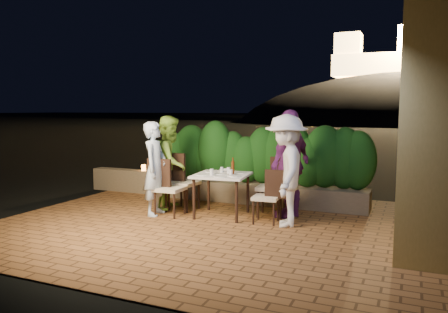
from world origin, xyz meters
The scene contains 31 objects.
ground centered at (0.00, 0.00, -0.02)m, with size 400.00×400.00×0.00m, color black.
terrace_floor centered at (0.00, 0.50, -0.07)m, with size 7.00×6.00×0.15m, color brown.
window_pane centered at (2.82, 1.50, 2.00)m, with size 0.08×1.00×1.40m, color black.
window_frame centered at (2.81, 1.50, 2.00)m, with size 0.06×1.15×1.55m, color black.
planter centered at (0.20, 2.30, 0.20)m, with size 4.20×0.55×0.40m, color brown.
hedge centered at (0.20, 2.30, 0.95)m, with size 4.00×0.70×1.10m, color #133F11, non-canonical shape.
parapet centered at (-2.80, 2.30, 0.25)m, with size 2.20×0.30×0.50m, color brown.
hill centered at (2.00, 60.00, -4.00)m, with size 52.00×40.00×22.00m, color black.
fortress centered at (2.00, 60.00, 10.50)m, with size 26.00×8.00×8.00m, color #FFCC7A, non-canonical shape.
dining_table centered at (-0.10, 1.01, 0.38)m, with size 0.92×0.92×0.75m, color white, non-canonical shape.
plate_nw centered at (-0.35, 0.77, 0.76)m, with size 0.24×0.24×0.01m, color white.
plate_sw centered at (-0.38, 1.17, 0.76)m, with size 0.20×0.20×0.01m, color white.
plate_ne centered at (0.20, 0.86, 0.76)m, with size 0.22×0.22×0.01m, color white.
plate_se centered at (0.14, 1.27, 0.76)m, with size 0.21×0.21×0.01m, color white.
plate_centre centered at (-0.13, 1.00, 0.76)m, with size 0.23×0.23×0.01m, color white.
plate_front centered at (0.00, 0.72, 0.76)m, with size 0.22×0.22×0.01m, color white.
glass_nw centered at (-0.20, 0.82, 0.81)m, with size 0.06×0.06×0.11m, color silver.
glass_sw centered at (-0.18, 1.21, 0.80)m, with size 0.06×0.06×0.10m, color silver.
glass_ne centered at (0.09, 0.97, 0.80)m, with size 0.06×0.06×0.10m, color silver.
glass_se centered at (-0.02, 1.15, 0.80)m, with size 0.06×0.06×0.11m, color silver.
beer_bottle centered at (0.08, 1.11, 0.90)m, with size 0.06×0.06×0.29m, color #52260D, non-canonical shape.
bowl centered at (-0.18, 1.30, 0.77)m, with size 0.18×0.18×0.05m, color white.
chair_left_front centered at (-0.95, 0.68, 0.50)m, with size 0.47×0.47×1.01m, color black, non-canonical shape.
chair_left_back centered at (-0.95, 1.19, 0.53)m, with size 0.49×0.49×1.06m, color black, non-canonical shape.
chair_right_front centered at (0.77, 0.87, 0.45)m, with size 0.42×0.42×0.90m, color black, non-canonical shape.
chair_right_back centered at (0.71, 1.37, 0.53)m, with size 0.49×0.49×1.06m, color black, non-canonical shape.
diner_blue centered at (-1.22, 0.63, 0.83)m, with size 0.61×0.40×1.67m, color silver.
diner_green centered at (-1.23, 1.18, 0.88)m, with size 0.86×0.67×1.76m, color #88BF3B.
diner_white centered at (1.11, 0.84, 0.90)m, with size 1.17×0.67×1.81m, color silver.
diner_purple centered at (1.03, 1.42, 0.94)m, with size 1.10×0.46×1.88m, color #682673.
parapet_lamp centered at (-2.59, 2.30, 0.57)m, with size 0.10×0.10×0.14m, color orange.
Camera 1 is at (2.96, -5.92, 1.88)m, focal length 35.00 mm.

